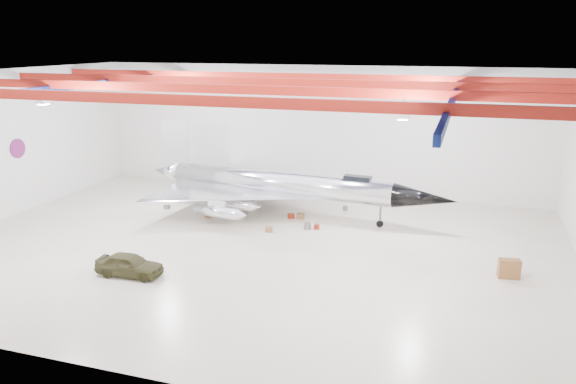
% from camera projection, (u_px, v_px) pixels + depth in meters
% --- Properties ---
extents(floor, '(40.00, 40.00, 0.00)m').
position_uv_depth(floor, '(251.00, 247.00, 36.55)').
color(floor, '#BCB095').
rests_on(floor, ground).
extents(wall_back, '(40.00, 0.00, 40.00)m').
position_uv_depth(wall_back, '(313.00, 130.00, 48.88)').
color(wall_back, silver).
rests_on(wall_back, floor).
extents(ceiling, '(40.00, 40.00, 0.00)m').
position_uv_depth(ceiling, '(248.00, 75.00, 33.67)').
color(ceiling, '#0A0F38').
rests_on(ceiling, wall_back).
extents(ceiling_structure, '(39.50, 29.50, 1.08)m').
position_uv_depth(ceiling_structure, '(248.00, 87.00, 33.84)').
color(ceiling_structure, maroon).
rests_on(ceiling_structure, ceiling).
extents(wall_roundel, '(0.10, 1.50, 1.50)m').
position_uv_depth(wall_roundel, '(18.00, 148.00, 43.00)').
color(wall_roundel, '#B21414').
rests_on(wall_roundel, wall_left).
extents(jet_aircraft, '(24.85, 15.41, 6.77)m').
position_uv_depth(jet_aircraft, '(278.00, 186.00, 42.92)').
color(jet_aircraft, silver).
rests_on(jet_aircraft, floor).
extents(jeep, '(3.97, 1.77, 1.33)m').
position_uv_depth(jeep, '(129.00, 265.00, 31.97)').
color(jeep, '#39371C').
rests_on(jeep, floor).
extents(desk, '(1.28, 0.79, 1.10)m').
position_uv_depth(desk, '(509.00, 269.00, 31.69)').
color(desk, brown).
rests_on(desk, floor).
extents(crate_ply, '(0.57, 0.51, 0.34)m').
position_uv_depth(crate_ply, '(208.00, 215.00, 42.63)').
color(crate_ply, olive).
rests_on(crate_ply, floor).
extents(toolbox_red, '(0.62, 0.57, 0.35)m').
position_uv_depth(toolbox_red, '(291.00, 216.00, 42.43)').
color(toolbox_red, maroon).
rests_on(toolbox_red, floor).
extents(engine_drum, '(0.62, 0.62, 0.44)m').
position_uv_depth(engine_drum, '(307.00, 226.00, 39.95)').
color(engine_drum, '#59595B').
rests_on(engine_drum, floor).
extents(parts_bin, '(0.60, 0.51, 0.39)m').
position_uv_depth(parts_bin, '(301.00, 216.00, 42.38)').
color(parts_bin, olive).
rests_on(parts_bin, floor).
extents(crate_small, '(0.46, 0.38, 0.30)m').
position_uv_depth(crate_small, '(167.00, 207.00, 44.83)').
color(crate_small, '#59595B').
rests_on(crate_small, floor).
extents(tool_chest, '(0.46, 0.46, 0.36)m').
position_uv_depth(tool_chest, '(317.00, 227.00, 39.98)').
color(tool_chest, maroon).
rests_on(tool_chest, floor).
extents(oil_barrel, '(0.63, 0.56, 0.37)m').
position_uv_depth(oil_barrel, '(269.00, 229.00, 39.41)').
color(oil_barrel, olive).
rests_on(oil_barrel, floor).
extents(spares_box, '(0.42, 0.42, 0.35)m').
position_uv_depth(spares_box, '(345.00, 208.00, 44.42)').
color(spares_box, '#59595B').
rests_on(spares_box, floor).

